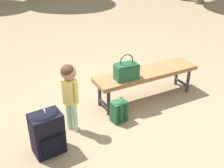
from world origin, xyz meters
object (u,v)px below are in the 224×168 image
at_px(park_bench, 146,75).
at_px(backpack_large, 47,131).
at_px(backpack_small, 119,110).
at_px(handbag, 126,71).
at_px(child_standing, 70,88).

bearing_deg(park_bench, backpack_large, 3.47).
distance_m(park_bench, backpack_small, 0.75).
distance_m(handbag, child_standing, 0.89).
height_order(handbag, backpack_small, handbag).
relative_size(child_standing, backpack_large, 1.57).
xyz_separation_m(park_bench, handbag, (0.39, -0.02, 0.18)).
bearing_deg(child_standing, handbag, 176.95).
height_order(handbag, backpack_large, handbag).
xyz_separation_m(handbag, child_standing, (0.89, -0.05, 0.03)).
height_order(park_bench, backpack_small, park_bench).
relative_size(park_bench, handbag, 4.48).
distance_m(child_standing, backpack_large, 0.57).
distance_m(park_bench, backpack_large, 1.72).
relative_size(handbag, backpack_small, 1.08).
xyz_separation_m(backpack_large, backpack_small, (-1.01, 0.07, -0.12)).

